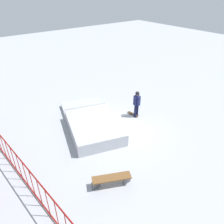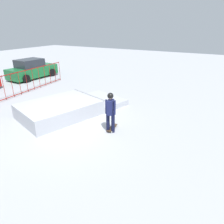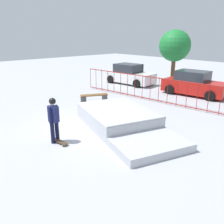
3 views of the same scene
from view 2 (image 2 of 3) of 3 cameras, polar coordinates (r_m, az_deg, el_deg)
The scene contains 5 objects.
ground_plane at distance 9.27m, azimuth -11.06°, elevation -4.24°, with size 60.00×60.00×0.00m, color #A8AAB2.
skate_ramp at distance 10.66m, azimuth -12.13°, elevation 1.23°, with size 5.93×4.10×0.74m.
skater at distance 8.33m, azimuth -0.44°, elevation 0.64°, with size 0.42×0.43×1.73m.
skateboard at distance 8.92m, azimuth 0.01°, elevation -4.35°, with size 0.82×0.33×0.09m.
parked_car_green at distance 18.88m, azimuth -21.31°, elevation 10.92°, with size 4.16×2.05×1.60m.
Camera 2 is at (-6.17, -5.52, 4.17)m, focal length 32.96 mm.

